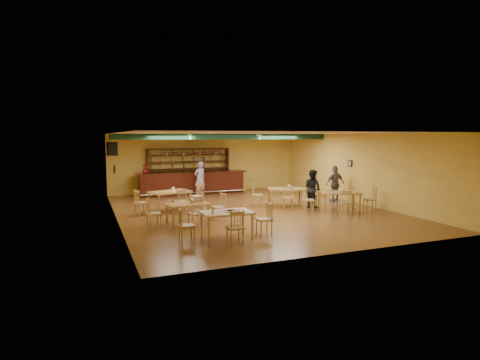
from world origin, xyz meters
name	(u,v)px	position (x,y,z in m)	size (l,w,h in m)	color
floor	(251,211)	(0.00, 0.00, 0.00)	(12.00, 12.00, 0.00)	#573818
ceiling_beam	(226,137)	(0.00, 2.80, 2.87)	(10.00, 0.30, 0.25)	#10311E
track_rail_left	(184,135)	(-1.80, 3.40, 2.94)	(0.05, 2.50, 0.05)	white
track_rail_right	(250,135)	(1.40, 3.40, 2.94)	(0.05, 2.50, 0.05)	white
ac_unit	(113,149)	(-4.80, 4.20, 2.35)	(0.34, 0.70, 0.48)	white
picture_left	(114,169)	(-4.97, 1.00, 1.70)	(0.04, 0.34, 0.28)	black
picture_right	(350,163)	(4.97, 0.50, 1.70)	(0.04, 0.34, 0.28)	black
bar_counter	(192,183)	(-1.00, 5.15, 0.56)	(5.50, 0.85, 1.13)	black
back_bar_hutch	(189,170)	(-1.00, 5.78, 1.14)	(4.26, 0.40, 2.28)	black
poinsettia	(145,169)	(-3.30, 5.15, 1.35)	(0.24, 0.24, 0.44)	maroon
dining_table_a	(170,201)	(-2.93, 1.15, 0.38)	(1.53, 0.92, 0.76)	olive
dining_table_b	(285,197)	(1.79, 0.50, 0.36)	(1.45, 0.87, 0.73)	olive
dining_table_c	(188,213)	(-2.86, -1.36, 0.34)	(1.38, 0.83, 0.69)	olive
dining_table_d	(339,201)	(3.14, -1.36, 0.38)	(1.52, 0.91, 0.76)	olive
near_table	(227,225)	(-2.28, -3.58, 0.38)	(1.42, 0.92, 0.76)	tan
pizza_tray	(230,211)	(-2.18, -3.58, 0.77)	(0.40, 0.40, 0.01)	silver
parmesan_shaker	(213,212)	(-2.74, -3.73, 0.82)	(0.07, 0.07, 0.11)	#EAE5C6
napkin_stack	(236,209)	(-1.92, -3.38, 0.78)	(0.20, 0.15, 0.03)	white
pizza_server	(234,210)	(-2.02, -3.53, 0.78)	(0.32, 0.09, 0.00)	silver
side_plate	(248,211)	(-1.72, -3.78, 0.77)	(0.22, 0.22, 0.01)	white
patron_bar	(200,179)	(-0.82, 4.33, 0.84)	(0.62, 0.40, 1.69)	#8C499F
patron_right_a	(312,189)	(2.59, -0.30, 0.78)	(0.75, 0.59, 1.55)	black
patron_right_b	(335,184)	(4.34, 0.64, 0.80)	(0.93, 0.39, 1.59)	slate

